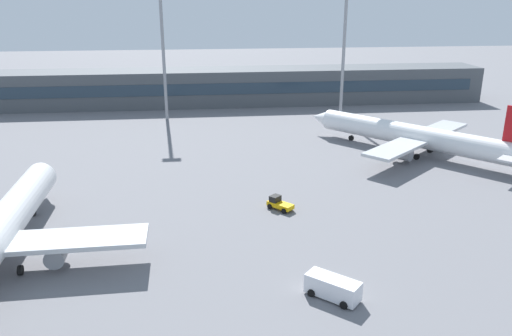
{
  "coord_description": "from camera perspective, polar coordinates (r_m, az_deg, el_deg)",
  "views": [
    {
      "loc": [
        -4.32,
        -30.66,
        27.43
      ],
      "look_at": [
        3.72,
        40.0,
        3.0
      ],
      "focal_mm": 35.78,
      "sensor_mm": 36.0,
      "label": 1
    }
  ],
  "objects": [
    {
      "name": "airplane_mid",
      "position": [
        95.37,
        17.12,
        3.49
      ],
      "size": [
        32.18,
        35.79,
        11.01
      ],
      "color": "white",
      "rests_on": "ground_plane"
    },
    {
      "name": "ground_plane",
      "position": [
        75.92,
        -2.79,
        -2.24
      ],
      "size": [
        400.0,
        400.0,
        0.0
      ],
      "primitive_type": "plane",
      "color": "slate"
    },
    {
      "name": "terminal_building",
      "position": [
        133.9,
        -4.6,
        9.04
      ],
      "size": [
        139.49,
        12.13,
        9.0
      ],
      "color": "#4C5156",
      "rests_on": "ground_plane"
    },
    {
      "name": "floodlight_tower_west",
      "position": [
        116.76,
        -10.4,
        13.87
      ],
      "size": [
        3.2,
        0.8,
        31.17
      ],
      "color": "gray",
      "rests_on": "ground_plane"
    },
    {
      "name": "service_van_white",
      "position": [
        49.97,
        8.61,
        -13.06
      ],
      "size": [
        5.19,
        4.99,
        2.08
      ],
      "color": "white",
      "rests_on": "ground_plane"
    },
    {
      "name": "baggage_tug_yellow",
      "position": [
        68.39,
        2.59,
        -3.98
      ],
      "size": [
        3.55,
        3.66,
        1.75
      ],
      "color": "#F2B20C",
      "rests_on": "ground_plane"
    },
    {
      "name": "floodlight_tower_east",
      "position": [
        116.36,
        9.82,
        13.37
      ],
      "size": [
        3.2,
        0.8,
        29.14
      ],
      "color": "gray",
      "rests_on": "ground_plane"
    }
  ]
}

